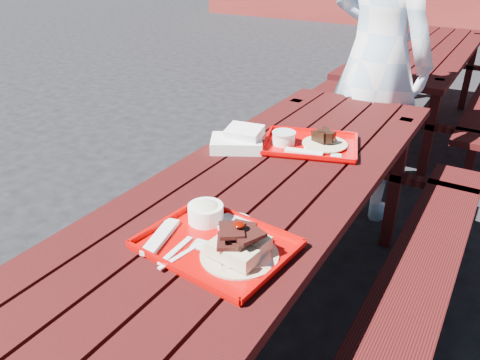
{
  "coord_description": "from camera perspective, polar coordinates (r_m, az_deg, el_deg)",
  "views": [
    {
      "loc": [
        0.72,
        -1.36,
        1.54
      ],
      "look_at": [
        0.0,
        -0.15,
        0.82
      ],
      "focal_mm": 35.0,
      "sensor_mm": 36.0,
      "label": 1
    }
  ],
  "objects": [
    {
      "name": "ground",
      "position": [
        2.18,
        2.14,
        -17.94
      ],
      "size": [
        60.0,
        60.0,
        0.0
      ],
      "primitive_type": "plane",
      "color": "black",
      "rests_on": "ground"
    },
    {
      "name": "picnic_table_near",
      "position": [
        1.82,
        2.44,
        -5.42
      ],
      "size": [
        1.41,
        2.4,
        0.75
      ],
      "color": "#390C0A",
      "rests_on": "ground"
    },
    {
      "name": "picnic_table_far",
      "position": [
        4.33,
        21.02,
        12.31
      ],
      "size": [
        1.41,
        2.4,
        0.75
      ],
      "color": "#390C0A",
      "rests_on": "ground"
    },
    {
      "name": "near_tray",
      "position": [
        1.36,
        -2.39,
        -6.86
      ],
      "size": [
        0.45,
        0.36,
        0.13
      ],
      "color": "#B40302",
      "rests_on": "picnic_table_near"
    },
    {
      "name": "far_tray",
      "position": [
        2.03,
        8.38,
        4.5
      ],
      "size": [
        0.47,
        0.41,
        0.07
      ],
      "color": "#C90000",
      "rests_on": "picnic_table_near"
    },
    {
      "name": "white_cloth",
      "position": [
        1.99,
        -0.14,
        4.86
      ],
      "size": [
        0.26,
        0.24,
        0.09
      ],
      "color": "white",
      "rests_on": "picnic_table_near"
    },
    {
      "name": "person",
      "position": [
        2.85,
        16.36,
        14.18
      ],
      "size": [
        0.82,
        0.7,
        1.91
      ],
      "primitive_type": "imported",
      "rotation": [
        0.0,
        0.0,
        2.72
      ],
      "color": "#B0D4F0",
      "rests_on": "ground"
    }
  ]
}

